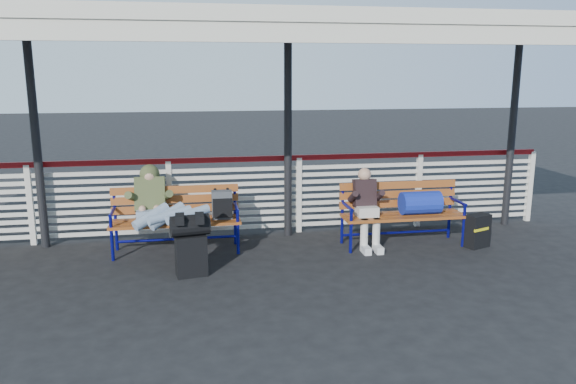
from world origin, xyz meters
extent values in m
plane|color=black|center=(0.00, 0.00, 0.00)|extent=(60.00, 60.00, 0.00)
cube|color=silver|center=(0.00, 1.90, 0.60)|extent=(12.00, 0.04, 1.04)
cube|color=maroon|center=(0.00, 1.90, 1.20)|extent=(12.00, 0.06, 0.08)
cube|color=silver|center=(6.00, 1.90, 0.60)|extent=(0.08, 0.08, 1.20)
cube|color=silver|center=(0.00, 0.90, 3.08)|extent=(12.60, 3.60, 0.16)
cube|color=silver|center=(0.00, -0.85, 2.95)|extent=(12.60, 0.06, 0.30)
cylinder|color=black|center=(-1.80, 1.75, 1.50)|extent=(0.12, 0.12, 3.00)
cylinder|color=black|center=(1.80, 1.75, 1.50)|extent=(0.12, 0.12, 3.00)
cylinder|color=black|center=(5.50, 1.75, 1.50)|extent=(0.12, 0.12, 3.00)
cube|color=black|center=(0.30, 0.20, 0.26)|extent=(0.41, 0.29, 0.52)
cylinder|color=black|center=(0.30, 0.20, 0.65)|extent=(0.51, 0.34, 0.26)
cube|color=#99451D|center=(0.10, 1.15, 0.45)|extent=(1.80, 0.50, 0.04)
cube|color=#99451D|center=(0.10, 1.41, 0.72)|extent=(1.80, 0.10, 0.40)
cylinder|color=#0B0D82|center=(-0.75, 0.95, 0.23)|extent=(0.04, 0.04, 0.45)
cylinder|color=#0B0D82|center=(0.95, 0.95, 0.23)|extent=(0.04, 0.04, 0.45)
cylinder|color=#0B0D82|center=(-0.75, 1.42, 0.45)|extent=(0.04, 0.04, 0.90)
cylinder|color=#0B0D82|center=(0.95, 1.42, 0.45)|extent=(0.04, 0.04, 0.90)
cube|color=#515559|center=(0.75, 1.17, 0.67)|extent=(0.28, 0.18, 0.40)
cube|color=#99451D|center=(3.37, 0.92, 0.45)|extent=(1.80, 0.50, 0.04)
cube|color=#99451D|center=(3.37, 1.18, 0.72)|extent=(1.80, 0.10, 0.40)
cylinder|color=#0B0D82|center=(2.52, 0.72, 0.23)|extent=(0.04, 0.04, 0.45)
cylinder|color=#0B0D82|center=(4.22, 0.72, 0.23)|extent=(0.04, 0.04, 0.45)
cylinder|color=#0B0D82|center=(2.52, 1.19, 0.45)|extent=(0.04, 0.04, 0.90)
cylinder|color=#0B0D82|center=(4.22, 1.19, 0.45)|extent=(0.04, 0.04, 0.90)
cylinder|color=navy|center=(3.62, 0.92, 0.64)|extent=(0.58, 0.34, 0.34)
cube|color=#9CB4D2|center=(-0.25, 1.20, 0.54)|extent=(0.36, 0.26, 0.18)
cube|color=#49542C|center=(-0.25, 1.40, 0.80)|extent=(0.42, 0.38, 0.53)
sphere|color=#49542C|center=(-0.25, 1.50, 1.08)|extent=(0.28, 0.28, 0.28)
sphere|color=tan|center=(-0.25, 1.46, 1.07)|extent=(0.21, 0.21, 0.21)
cube|color=black|center=(0.18, 0.14, 0.76)|extent=(0.11, 0.27, 0.10)
cube|color=black|center=(0.42, 0.14, 0.76)|extent=(0.11, 0.27, 0.10)
cube|color=beige|center=(2.82, 0.95, 0.53)|extent=(0.30, 0.24, 0.16)
cube|color=black|center=(2.82, 1.09, 0.78)|extent=(0.32, 0.23, 0.42)
sphere|color=tan|center=(2.82, 1.11, 1.05)|extent=(0.19, 0.19, 0.19)
cylinder|color=beige|center=(2.73, 0.77, 0.24)|extent=(0.11, 0.11, 0.46)
cylinder|color=beige|center=(2.91, 0.77, 0.24)|extent=(0.11, 0.11, 0.46)
cube|color=silver|center=(2.73, 0.67, 0.05)|extent=(0.10, 0.24, 0.10)
cube|color=silver|center=(2.91, 0.67, 0.05)|extent=(0.10, 0.24, 0.10)
cube|color=black|center=(4.42, 0.67, 0.24)|extent=(0.40, 0.31, 0.49)
cube|color=yellow|center=(4.42, 0.56, 0.29)|extent=(0.28, 0.13, 0.04)
camera|label=1|loc=(0.35, -6.60, 2.52)|focal=35.00mm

